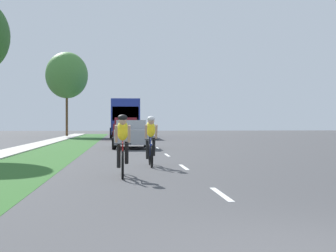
# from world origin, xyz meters

# --- Properties ---
(ground_plane) EXTENTS (120.00, 120.00, 0.00)m
(ground_plane) POSITION_xyz_m (0.00, 20.00, 0.00)
(ground_plane) COLOR #424244
(grass_verge) EXTENTS (2.76, 70.00, 0.01)m
(grass_verge) POSITION_xyz_m (-5.05, 20.00, 0.00)
(grass_verge) COLOR #2D6026
(grass_verge) RESTS_ON ground_plane
(sidewalk_concrete) EXTENTS (1.42, 70.00, 0.10)m
(sidewalk_concrete) POSITION_xyz_m (-7.14, 20.00, 0.00)
(sidewalk_concrete) COLOR #B2ADA3
(sidewalk_concrete) RESTS_ON ground_plane
(lane_markings_center) EXTENTS (0.12, 52.20, 0.01)m
(lane_markings_center) POSITION_xyz_m (0.00, 24.00, 0.00)
(lane_markings_center) COLOR white
(lane_markings_center) RESTS_ON ground_plane
(cyclist_lead) EXTENTS (0.42, 1.72, 1.58)m
(cyclist_lead) POSITION_xyz_m (-1.88, 7.48, 0.81)
(cyclist_lead) COLOR black
(cyclist_lead) RESTS_ON ground_plane
(cyclist_trailing) EXTENTS (0.42, 1.72, 1.58)m
(cyclist_trailing) POSITION_xyz_m (-1.00, 10.40, 0.81)
(cyclist_trailing) COLOR black
(cyclist_trailing) RESTS_ON ground_plane
(sedan_silver) EXTENTS (1.98, 4.30, 1.52)m
(sedan_silver) POSITION_xyz_m (-1.45, 21.46, 0.77)
(sedan_silver) COLOR #A5A8AD
(sedan_silver) RESTS_ON ground_plane
(suv_maroon) EXTENTS (2.15, 4.70, 1.79)m
(suv_maroon) POSITION_xyz_m (-1.66, 33.39, 0.95)
(suv_maroon) COLOR maroon
(suv_maroon) RESTS_ON ground_plane
(bus_blue) EXTENTS (2.78, 11.60, 3.48)m
(bus_blue) POSITION_xyz_m (-1.65, 42.06, 1.98)
(bus_blue) COLOR #23389E
(bus_blue) RESTS_ON ground_plane
(street_tree_far) EXTENTS (4.28, 4.28, 8.60)m
(street_tree_far) POSITION_xyz_m (-7.57, 44.70, 6.23)
(street_tree_far) COLOR brown
(street_tree_far) RESTS_ON ground_plane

